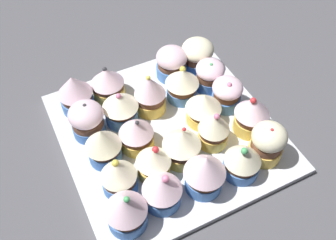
% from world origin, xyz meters
% --- Properties ---
extents(ground_plane, '(1.80, 1.80, 0.03)m').
position_xyz_m(ground_plane, '(0.00, 0.00, -0.01)').
color(ground_plane, '#4C4C51').
extents(baking_tray, '(0.37, 0.37, 0.01)m').
position_xyz_m(baking_tray, '(0.00, 0.00, 0.01)').
color(baking_tray, silver).
rests_on(baking_tray, ground_plane).
extents(cupcake_0, '(0.07, 0.07, 0.07)m').
position_xyz_m(cupcake_0, '(-0.13, -0.12, 0.05)').
color(cupcake_0, '#477AC6').
rests_on(cupcake_0, baking_tray).
extents(cupcake_1, '(0.06, 0.06, 0.07)m').
position_xyz_m(cupcake_1, '(-0.07, -0.13, 0.05)').
color(cupcake_1, '#477AC6').
rests_on(cupcake_1, baking_tray).
extents(cupcake_2, '(0.06, 0.06, 0.07)m').
position_xyz_m(cupcake_2, '(0.06, -0.13, 0.05)').
color(cupcake_2, '#EFC651').
rests_on(cupcake_2, baking_tray).
extents(cupcake_3, '(0.06, 0.06, 0.08)m').
position_xyz_m(cupcake_3, '(0.13, -0.12, 0.05)').
color(cupcake_3, '#477AC6').
rests_on(cupcake_3, baking_tray).
extents(cupcake_4, '(0.06, 0.06, 0.07)m').
position_xyz_m(cupcake_4, '(-0.12, -0.06, 0.05)').
color(cupcake_4, '#477AC6').
rests_on(cupcake_4, baking_tray).
extents(cupcake_5, '(0.06, 0.06, 0.07)m').
position_xyz_m(cupcake_5, '(-0.06, -0.06, 0.05)').
color(cupcake_5, '#477AC6').
rests_on(cupcake_5, baking_tray).
extents(cupcake_6, '(0.06, 0.06, 0.08)m').
position_xyz_m(cupcake_6, '(0.01, -0.06, 0.05)').
color(cupcake_6, '#EFC651').
rests_on(cupcake_6, baking_tray).
extents(cupcake_7, '(0.07, 0.07, 0.07)m').
position_xyz_m(cupcake_7, '(0.07, -0.06, 0.05)').
color(cupcake_7, '#477AC6').
rests_on(cupcake_7, baking_tray).
extents(cupcake_8, '(0.06, 0.06, 0.07)m').
position_xyz_m(cupcake_8, '(0.13, -0.06, 0.05)').
color(cupcake_8, '#477AC6').
rests_on(cupcake_8, baking_tray).
extents(cupcake_9, '(0.06, 0.06, 0.07)m').
position_xyz_m(cupcake_9, '(-0.13, -0.01, 0.04)').
color(cupcake_9, '#477AC6').
rests_on(cupcake_9, baking_tray).
extents(cupcake_10, '(0.07, 0.07, 0.07)m').
position_xyz_m(cupcake_10, '(-0.07, 0.01, 0.05)').
color(cupcake_10, '#EFC651').
rests_on(cupcake_10, baking_tray).
extents(cupcake_11, '(0.06, 0.06, 0.07)m').
position_xyz_m(cupcake_11, '(0.06, 0.01, 0.05)').
color(cupcake_11, '#EFC651').
rests_on(cupcake_11, baking_tray).
extents(cupcake_12, '(0.06, 0.06, 0.08)m').
position_xyz_m(cupcake_12, '(0.12, 0.01, 0.05)').
color(cupcake_12, '#477AC6').
rests_on(cupcake_12, baking_tray).
extents(cupcake_13, '(0.06, 0.06, 0.08)m').
position_xyz_m(cupcake_13, '(-0.13, 0.06, 0.05)').
color(cupcake_13, '#EFC651').
rests_on(cupcake_13, baking_tray).
extents(cupcake_14, '(0.05, 0.05, 0.08)m').
position_xyz_m(cupcake_14, '(-0.06, 0.06, 0.05)').
color(cupcake_14, '#EFC651').
rests_on(cupcake_14, baking_tray).
extents(cupcake_15, '(0.06, 0.06, 0.07)m').
position_xyz_m(cupcake_15, '(0.01, 0.06, 0.05)').
color(cupcake_15, '#EFC651').
rests_on(cupcake_15, baking_tray).
extents(cupcake_16, '(0.06, 0.06, 0.07)m').
position_xyz_m(cupcake_16, '(0.06, 0.07, 0.05)').
color(cupcake_16, '#EFC651').
rests_on(cupcake_16, baking_tray).
extents(cupcake_17, '(0.06, 0.06, 0.07)m').
position_xyz_m(cupcake_17, '(0.12, 0.07, 0.05)').
color(cupcake_17, '#477AC6').
rests_on(cupcake_17, baking_tray).
extents(cupcake_18, '(0.06, 0.06, 0.08)m').
position_xyz_m(cupcake_18, '(-0.12, 0.12, 0.05)').
color(cupcake_18, '#EFC651').
rests_on(cupcake_18, baking_tray).
extents(cupcake_19, '(0.06, 0.06, 0.07)m').
position_xyz_m(cupcake_19, '(-0.07, 0.13, 0.05)').
color(cupcake_19, '#477AC6').
rests_on(cupcake_19, baking_tray).
extents(cupcake_20, '(0.07, 0.07, 0.08)m').
position_xyz_m(cupcake_20, '(-0.00, 0.13, 0.05)').
color(cupcake_20, '#477AC6').
rests_on(cupcake_20, baking_tray).
extents(cupcake_21, '(0.06, 0.06, 0.07)m').
position_xyz_m(cupcake_21, '(0.07, 0.12, 0.05)').
color(cupcake_21, '#477AC6').
rests_on(cupcake_21, baking_tray).
extents(cupcake_22, '(0.06, 0.06, 0.08)m').
position_xyz_m(cupcake_22, '(0.13, 0.13, 0.05)').
color(cupcake_22, '#477AC6').
rests_on(cupcake_22, baking_tray).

